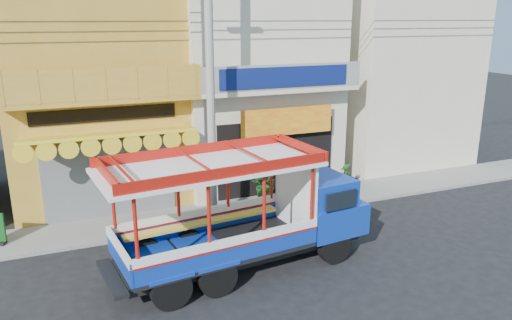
{
  "coord_description": "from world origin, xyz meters",
  "views": [
    {
      "loc": [
        -5.47,
        -11.26,
        6.52
      ],
      "look_at": [
        0.17,
        2.5,
        2.25
      ],
      "focal_mm": 35.0,
      "sensor_mm": 36.0,
      "label": 1
    }
  ],
  "objects_px": {
    "potted_plant_a": "(265,185)",
    "potted_plant_c": "(346,175)",
    "utility_pole": "(215,68)",
    "potted_plant_b": "(300,187)",
    "songthaew_truck": "(259,210)"
  },
  "relations": [
    {
      "from": "potted_plant_b",
      "to": "songthaew_truck",
      "type": "bearing_deg",
      "value": 85.99
    },
    {
      "from": "potted_plant_a",
      "to": "potted_plant_c",
      "type": "distance_m",
      "value": 3.4
    },
    {
      "from": "songthaew_truck",
      "to": "potted_plant_a",
      "type": "relative_size",
      "value": 6.42
    },
    {
      "from": "songthaew_truck",
      "to": "potted_plant_a",
      "type": "distance_m",
      "value": 4.82
    },
    {
      "from": "songthaew_truck",
      "to": "potted_plant_a",
      "type": "xyz_separation_m",
      "value": [
        2.02,
        4.29,
        -0.9
      ]
    },
    {
      "from": "utility_pole",
      "to": "songthaew_truck",
      "type": "distance_m",
      "value": 4.66
    },
    {
      "from": "utility_pole",
      "to": "potted_plant_b",
      "type": "xyz_separation_m",
      "value": [
        3.33,
        0.61,
        -4.41
      ]
    },
    {
      "from": "songthaew_truck",
      "to": "potted_plant_c",
      "type": "bearing_deg",
      "value": 38.09
    },
    {
      "from": "songthaew_truck",
      "to": "potted_plant_b",
      "type": "bearing_deg",
      "value": 49.61
    },
    {
      "from": "songthaew_truck",
      "to": "potted_plant_a",
      "type": "bearing_deg",
      "value": 64.75
    },
    {
      "from": "potted_plant_a",
      "to": "potted_plant_c",
      "type": "bearing_deg",
      "value": -53.71
    },
    {
      "from": "potted_plant_b",
      "to": "potted_plant_c",
      "type": "bearing_deg",
      "value": -130.83
    },
    {
      "from": "songthaew_truck",
      "to": "potted_plant_c",
      "type": "xyz_separation_m",
      "value": [
        5.42,
        4.25,
        -0.95
      ]
    },
    {
      "from": "potted_plant_b",
      "to": "potted_plant_c",
      "type": "height_order",
      "value": "potted_plant_c"
    },
    {
      "from": "utility_pole",
      "to": "potted_plant_a",
      "type": "distance_m",
      "value": 4.99
    }
  ]
}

